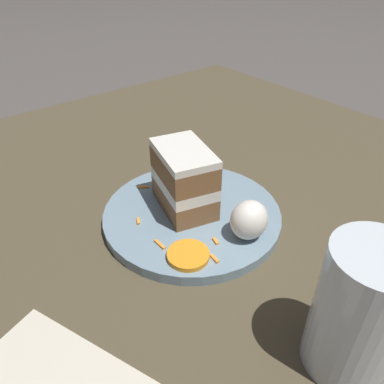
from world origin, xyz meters
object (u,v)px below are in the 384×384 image
orange_garnish (188,255)px  drinking_glass (357,319)px  plate (192,215)px  cake_slice (184,179)px  cream_dollop (249,220)px

orange_garnish → drinking_glass: bearing=101.6°
plate → cake_slice: bearing=-84.3°
cream_dollop → orange_garnish: 0.09m
cream_dollop → drinking_glass: size_ratio=0.38×
orange_garnish → cake_slice: bearing=-125.8°
plate → orange_garnish: orange_garnish is taller
plate → cream_dollop: size_ratio=4.77×
orange_garnish → drinking_glass: size_ratio=0.38×
orange_garnish → cream_dollop: bearing=167.8°
cake_slice → orange_garnish: bearing=-110.1°
cake_slice → drinking_glass: 0.27m
plate → cream_dollop: (-0.02, 0.09, 0.03)m
cream_dollop → cake_slice: bearing=-76.8°
drinking_glass → cake_slice: bearing=-94.5°
cake_slice → drinking_glass: drinking_glass is taller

